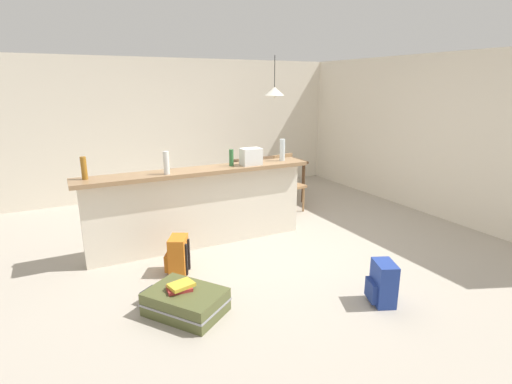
# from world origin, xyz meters

# --- Properties ---
(ground_plane) EXTENTS (13.00, 13.00, 0.05)m
(ground_plane) POSITION_xyz_m (0.00, 0.00, -0.03)
(ground_plane) COLOR #ADA393
(wall_back) EXTENTS (6.60, 0.10, 2.50)m
(wall_back) POSITION_xyz_m (0.00, 3.05, 1.25)
(wall_back) COLOR silver
(wall_back) RESTS_ON ground_plane
(wall_right) EXTENTS (0.10, 6.00, 2.50)m
(wall_right) POSITION_xyz_m (3.05, 0.30, 1.25)
(wall_right) COLOR silver
(wall_right) RESTS_ON ground_plane
(partition_half_wall) EXTENTS (2.80, 0.20, 0.97)m
(partition_half_wall) POSITION_xyz_m (-0.73, 0.30, 0.48)
(partition_half_wall) COLOR silver
(partition_half_wall) RESTS_ON ground_plane
(bar_countertop) EXTENTS (2.96, 0.40, 0.05)m
(bar_countertop) POSITION_xyz_m (-0.73, 0.30, 0.99)
(bar_countertop) COLOR #93704C
(bar_countertop) RESTS_ON partition_half_wall
(bottle_amber) EXTENTS (0.06, 0.06, 0.26)m
(bottle_amber) POSITION_xyz_m (-2.02, 0.36, 1.15)
(bottle_amber) COLOR #9E661E
(bottle_amber) RESTS_ON bar_countertop
(bottle_white) EXTENTS (0.07, 0.07, 0.27)m
(bottle_white) POSITION_xyz_m (-1.15, 0.20, 1.15)
(bottle_white) COLOR silver
(bottle_white) RESTS_ON bar_countertop
(bottle_green) EXTENTS (0.06, 0.06, 0.22)m
(bottle_green) POSITION_xyz_m (-0.28, 0.30, 1.13)
(bottle_green) COLOR #2D6B38
(bottle_green) RESTS_ON bar_countertop
(bottle_clear) EXTENTS (0.07, 0.07, 0.30)m
(bottle_clear) POSITION_xyz_m (0.49, 0.31, 1.17)
(bottle_clear) COLOR silver
(bottle_clear) RESTS_ON bar_countertop
(grocery_bag) EXTENTS (0.26, 0.18, 0.22)m
(grocery_bag) POSITION_xyz_m (-0.02, 0.25, 1.13)
(grocery_bag) COLOR silver
(grocery_bag) RESTS_ON bar_countertop
(dining_table) EXTENTS (1.10, 0.80, 0.74)m
(dining_table) POSITION_xyz_m (1.06, 1.68, 0.65)
(dining_table) COLOR #4C331E
(dining_table) RESTS_ON ground_plane
(dining_chair_near_partition) EXTENTS (0.48, 0.48, 0.93)m
(dining_chair_near_partition) POSITION_xyz_m (1.05, 1.09, 0.52)
(dining_chair_near_partition) COLOR #9E754C
(dining_chair_near_partition) RESTS_ON ground_plane
(pendant_lamp) EXTENTS (0.34, 0.34, 0.69)m
(pendant_lamp) POSITION_xyz_m (1.12, 1.66, 1.92)
(pendant_lamp) COLOR black
(suitcase_flat_olive) EXTENTS (0.80, 0.87, 0.22)m
(suitcase_flat_olive) POSITION_xyz_m (-1.38, -1.13, 0.11)
(suitcase_flat_olive) COLOR #51562D
(suitcase_flat_olive) RESTS_ON ground_plane
(backpack_blue) EXTENTS (0.31, 0.33, 0.42)m
(backpack_blue) POSITION_xyz_m (0.36, -1.82, 0.20)
(backpack_blue) COLOR #233D93
(backpack_blue) RESTS_ON ground_plane
(backpack_orange) EXTENTS (0.32, 0.33, 0.42)m
(backpack_orange) POSITION_xyz_m (-1.21, -0.31, 0.20)
(backpack_orange) COLOR orange
(backpack_orange) RESTS_ON ground_plane
(book_stack) EXTENTS (0.26, 0.21, 0.07)m
(book_stack) POSITION_xyz_m (-1.41, -1.09, 0.25)
(book_stack) COLOR #AD2D2D
(book_stack) RESTS_ON suitcase_flat_olive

